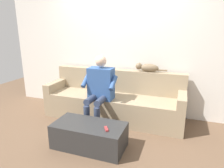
{
  "coord_description": "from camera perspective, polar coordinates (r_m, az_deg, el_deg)",
  "views": [
    {
      "loc": [
        -1.16,
        3.21,
        1.64
      ],
      "look_at": [
        0.0,
        -0.03,
        0.68
      ],
      "focal_mm": 32.13,
      "sensor_mm": 36.0,
      "label": 1
    }
  ],
  "objects": [
    {
      "name": "coffee_table",
      "position": [
        2.95,
        -6.45,
        -14.3
      ],
      "size": [
        1.01,
        0.51,
        0.35
      ],
      "color": "#2D2D2D",
      "rests_on": "ground"
    },
    {
      "name": "remote_red",
      "position": [
        2.71,
        -1.64,
        -12.64
      ],
      "size": [
        0.1,
        0.12,
        0.02
      ],
      "primitive_type": "cube",
      "rotation": [
        0.0,
        0.0,
        2.12
      ],
      "color": "#B73333",
      "rests_on": "coffee_table"
    },
    {
      "name": "cat_on_backrest",
      "position": [
        3.7,
        10.0,
        4.65
      ],
      "size": [
        0.57,
        0.15,
        0.16
      ],
      "color": "#756047",
      "rests_on": "couch"
    },
    {
      "name": "person_solo_seated",
      "position": [
        3.39,
        -3.54,
        -0.87
      ],
      "size": [
        0.57,
        0.57,
        1.21
      ],
      "color": "#335693",
      "rests_on": "ground"
    },
    {
      "name": "couch",
      "position": [
        3.78,
        0.54,
        -5.01
      ],
      "size": [
        2.54,
        0.74,
        0.88
      ],
      "color": "#9E896B",
      "rests_on": "ground"
    },
    {
      "name": "back_wall",
      "position": [
        3.96,
        2.57,
        9.35
      ],
      "size": [
        4.91,
        0.06,
        2.42
      ],
      "primitive_type": "cube",
      "color": "silver",
      "rests_on": "ground"
    },
    {
      "name": "ground_plane",
      "position": [
        3.3,
        -3.78,
        -14.31
      ],
      "size": [
        8.0,
        8.0,
        0.0
      ],
      "primitive_type": "plane",
      "color": "brown"
    }
  ]
}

